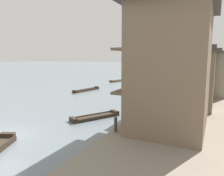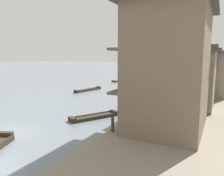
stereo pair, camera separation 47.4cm
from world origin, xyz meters
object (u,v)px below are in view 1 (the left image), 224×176
(house_waterfront_nearest, at_px, (172,64))
(stone_bridge, at_px, (174,65))
(house_waterfront_narrow, at_px, (197,68))
(boat_moored_third, at_px, (119,81))
(boat_moored_second, at_px, (154,79))
(house_waterfront_end, at_px, (206,65))
(mooring_post_dock_near, at_px, (116,124))
(boat_moored_nearest, at_px, (95,117))
(house_waterfront_far, at_px, (206,66))
(mooring_post_dock_mid, at_px, (152,101))
(boat_midriver_drifting, at_px, (86,90))
(house_waterfront_tall, at_px, (200,71))
(boat_moored_far, at_px, (173,77))
(house_waterfront_second, at_px, (188,74))

(house_waterfront_nearest, bearing_deg, stone_bridge, 99.54)
(house_waterfront_narrow, bearing_deg, stone_bridge, 104.92)
(boat_moored_third, bearing_deg, house_waterfront_nearest, -60.51)
(boat_moored_second, distance_m, house_waterfront_end, 12.06)
(house_waterfront_nearest, bearing_deg, mooring_post_dock_near, -137.86)
(boat_moored_nearest, relative_size, house_waterfront_far, 0.56)
(boat_moored_nearest, height_order, house_waterfront_end, house_waterfront_end)
(boat_moored_second, distance_m, house_waterfront_narrow, 16.54)
(boat_moored_second, distance_m, house_waterfront_nearest, 37.75)
(house_waterfront_narrow, height_order, mooring_post_dock_mid, house_waterfront_narrow)
(house_waterfront_nearest, distance_m, mooring_post_dock_mid, 7.85)
(boat_moored_nearest, height_order, house_waterfront_far, house_waterfront_far)
(boat_midriver_drifting, bearing_deg, boat_moored_second, 75.26)
(boat_moored_third, bearing_deg, house_waterfront_tall, -39.33)
(house_waterfront_tall, bearing_deg, house_waterfront_far, 90.03)
(boat_midriver_drifting, bearing_deg, house_waterfront_far, 45.23)
(boat_moored_far, bearing_deg, boat_moored_third, -124.30)
(boat_midriver_drifting, height_order, stone_bridge, stone_bridge)
(mooring_post_dock_near, bearing_deg, boat_midriver_drifting, 127.09)
(house_waterfront_tall, xyz_separation_m, mooring_post_dock_near, (-3.69, -18.12, -2.53))
(boat_moored_third, relative_size, house_waterfront_nearest, 0.66)
(house_waterfront_nearest, xyz_separation_m, house_waterfront_far, (0.75, 31.80, -1.31))
(boat_moored_nearest, distance_m, house_waterfront_second, 10.24)
(boat_midriver_drifting, relative_size, mooring_post_dock_mid, 7.62)
(house_waterfront_second, bearing_deg, boat_moored_nearest, -137.04)
(mooring_post_dock_mid, bearing_deg, house_waterfront_nearest, -64.47)
(mooring_post_dock_mid, bearing_deg, house_waterfront_tall, 68.43)
(house_waterfront_tall, bearing_deg, boat_moored_far, 106.15)
(boat_moored_nearest, relative_size, boat_moored_far, 0.91)
(boat_moored_second, bearing_deg, stone_bridge, 89.52)
(house_waterfront_nearest, relative_size, stone_bridge, 0.38)
(boat_moored_third, relative_size, stone_bridge, 0.25)
(boat_midriver_drifting, xyz_separation_m, house_waterfront_tall, (16.88, 0.67, 3.57))
(boat_moored_far, bearing_deg, mooring_post_dock_mid, -83.14)
(house_waterfront_second, height_order, house_waterfront_tall, same)
(house_waterfront_narrow, xyz_separation_m, house_waterfront_far, (0.96, 8.28, -0.01))
(boat_moored_nearest, height_order, house_waterfront_narrow, house_waterfront_narrow)
(boat_moored_nearest, bearing_deg, stone_bridge, 93.31)
(house_waterfront_nearest, bearing_deg, house_waterfront_end, 89.14)
(boat_moored_second, bearing_deg, house_waterfront_far, -19.97)
(boat_moored_far, xyz_separation_m, house_waterfront_narrow, (7.27, -20.39, 3.58))
(boat_midriver_drifting, height_order, mooring_post_dock_mid, mooring_post_dock_mid)
(house_waterfront_second, relative_size, house_waterfront_far, 0.99)
(boat_moored_nearest, relative_size, boat_midriver_drifting, 0.80)
(house_waterfront_nearest, bearing_deg, mooring_post_dock_mid, 115.53)
(mooring_post_dock_mid, bearing_deg, stone_bridge, 97.62)
(boat_moored_far, bearing_deg, house_waterfront_end, -32.24)
(house_waterfront_nearest, bearing_deg, boat_moored_far, 99.66)
(mooring_post_dock_near, bearing_deg, house_waterfront_end, 85.16)
(boat_moored_third, xyz_separation_m, house_waterfront_end, (17.54, 8.83, 3.58))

